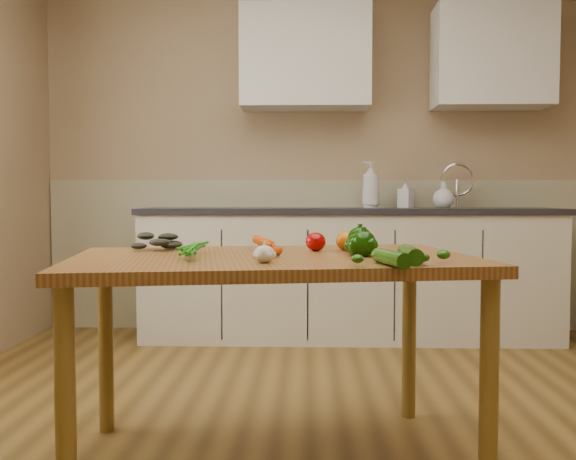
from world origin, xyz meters
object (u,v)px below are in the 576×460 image
(soap_bottle_c, at_px, (444,195))
(pepper_b, at_px, (360,240))
(soap_bottle_b, at_px, (406,194))
(zucchini_a, at_px, (410,255))
(pepper_c, at_px, (364,244))
(tomato_b, at_px, (346,241))
(soap_bottle_a, at_px, (371,185))
(pepper_a, at_px, (357,245))
(tomato_a, at_px, (316,242))
(zucchini_b, at_px, (391,258))
(tomato_c, at_px, (365,244))
(leafy_greens, at_px, (156,238))
(garlic_bulb, at_px, (264,254))
(carrot_bunch, at_px, (244,246))
(table, at_px, (272,279))

(soap_bottle_c, relative_size, pepper_b, 1.88)
(soap_bottle_b, xyz_separation_m, zucchini_a, (-0.37, -2.51, -0.21))
(soap_bottle_c, distance_m, pepper_b, 2.18)
(pepper_c, distance_m, tomato_b, 0.25)
(pepper_b, bearing_deg, soap_bottle_a, 83.30)
(soap_bottle_c, bearing_deg, pepper_a, 51.28)
(tomato_a, bearing_deg, zucchini_b, -67.03)
(pepper_c, height_order, zucchini_b, pepper_c)
(soap_bottle_c, height_order, zucchini_b, soap_bottle_c)
(tomato_b, bearing_deg, pepper_b, -66.72)
(soap_bottle_b, distance_m, tomato_a, 2.19)
(pepper_a, relative_size, tomato_c, 1.21)
(soap_bottle_b, distance_m, leafy_greens, 2.44)
(tomato_a, bearing_deg, garlic_bulb, -110.66)
(tomato_a, relative_size, zucchini_b, 0.37)
(soap_bottle_b, relative_size, carrot_bunch, 0.75)
(soap_bottle_a, height_order, pepper_c, soap_bottle_a)
(soap_bottle_a, relative_size, soap_bottle_c, 1.78)
(carrot_bunch, height_order, garlic_bulb, carrot_bunch)
(garlic_bulb, bearing_deg, zucchini_b, -11.11)
(soap_bottle_a, xyz_separation_m, pepper_c, (-0.24, -2.23, -0.25))
(tomato_c, distance_m, zucchini_b, 0.51)
(soap_bottle_a, distance_m, leafy_greens, 2.26)
(table, xyz_separation_m, tomato_b, (0.28, 0.22, 0.12))
(tomato_c, height_order, zucchini_b, tomato_c)
(table, xyz_separation_m, zucchini_a, (0.46, -0.25, 0.11))
(pepper_c, xyz_separation_m, zucchini_b, (0.06, -0.32, -0.02))
(garlic_bulb, xyz_separation_m, zucchini_a, (0.47, 0.02, -0.00))
(carrot_bunch, xyz_separation_m, garlic_bulb, (0.09, -0.26, -0.01))
(table, height_order, zucchini_a, zucchini_a)
(pepper_a, height_order, pepper_c, pepper_c)
(soap_bottle_b, relative_size, zucchini_b, 0.93)
(pepper_c, height_order, tomato_b, pepper_c)
(soap_bottle_a, bearing_deg, pepper_a, 14.42)
(soap_bottle_a, height_order, leafy_greens, soap_bottle_a)
(carrot_bunch, xyz_separation_m, tomato_c, (0.45, 0.17, -0.01))
(table, xyz_separation_m, tomato_c, (0.35, 0.17, 0.12))
(soap_bottle_a, distance_m, pepper_a, 2.23)
(tomato_b, distance_m, zucchini_b, 0.57)
(soap_bottle_a, relative_size, tomato_a, 4.10)
(zucchini_a, bearing_deg, tomato_b, 110.97)
(tomato_c, bearing_deg, pepper_a, -103.99)
(leafy_greens, height_order, tomato_b, leafy_greens)
(pepper_a, relative_size, pepper_c, 0.86)
(soap_bottle_b, bearing_deg, zucchini_b, -63.23)
(tomato_c, bearing_deg, soap_bottle_a, 83.75)
(soap_bottle_a, relative_size, tomato_c, 4.99)
(garlic_bulb, distance_m, pepper_a, 0.41)
(garlic_bulb, distance_m, pepper_b, 0.51)
(soap_bottle_a, height_order, carrot_bunch, soap_bottle_a)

